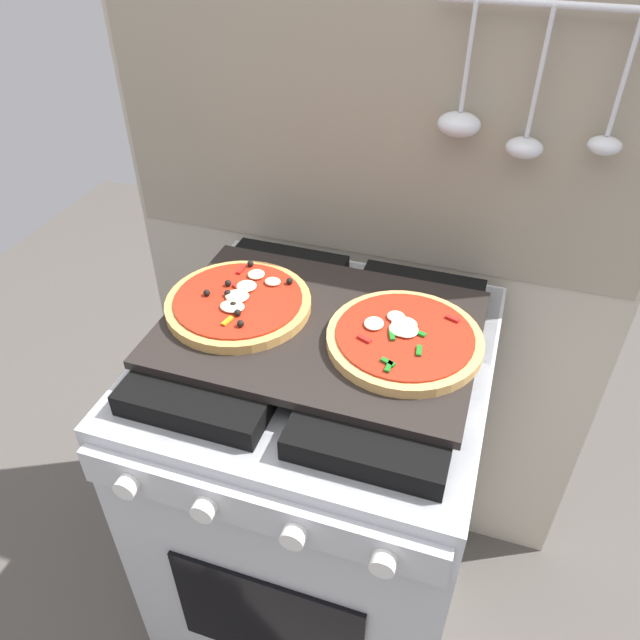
% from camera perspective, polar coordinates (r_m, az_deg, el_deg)
% --- Properties ---
extents(ground_plane, '(4.00, 4.00, 0.00)m').
position_cam_1_polar(ground_plane, '(1.78, 0.00, -24.25)').
color(ground_plane, '#4C4742').
extents(kitchen_backsplash, '(1.10, 0.09, 1.55)m').
position_cam_1_polar(kitchen_backsplash, '(1.39, 4.43, 3.51)').
color(kitchen_backsplash, '#B2A893').
rests_on(kitchen_backsplash, ground_plane).
extents(stove, '(0.60, 0.64, 0.90)m').
position_cam_1_polar(stove, '(1.40, -0.02, -15.65)').
color(stove, '#B7BABF').
rests_on(stove, ground_plane).
extents(baking_tray, '(0.54, 0.38, 0.02)m').
position_cam_1_polar(baking_tray, '(1.06, 0.00, -0.77)').
color(baking_tray, black).
rests_on(baking_tray, stove).
extents(pizza_left, '(0.26, 0.26, 0.03)m').
position_cam_1_polar(pizza_left, '(1.10, -7.47, 1.73)').
color(pizza_left, tan).
rests_on(pizza_left, baking_tray).
extents(pizza_right, '(0.26, 0.26, 0.03)m').
position_cam_1_polar(pizza_right, '(1.02, 7.82, -1.70)').
color(pizza_right, tan).
rests_on(pizza_right, baking_tray).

